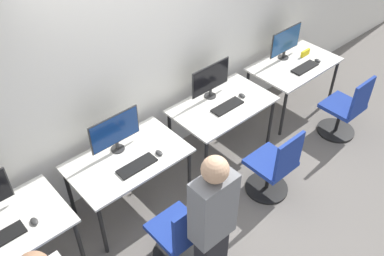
{
  "coord_description": "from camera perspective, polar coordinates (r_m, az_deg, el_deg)",
  "views": [
    {
      "loc": [
        -2.2,
        -2.33,
        3.65
      ],
      "look_at": [
        0.0,
        0.14,
        0.86
      ],
      "focal_mm": 40.0,
      "sensor_mm": 36.0,
      "label": 1
    }
  ],
  "objects": [
    {
      "name": "mouse_left",
      "position": [
        4.26,
        -4.41,
        -3.32
      ],
      "size": [
        0.06,
        0.09,
        0.03
      ],
      "color": "#333333",
      "rests_on": "desk_left"
    },
    {
      "name": "keyboard_right",
      "position": [
        4.86,
        4.74,
        2.89
      ],
      "size": [
        0.4,
        0.15,
        0.02
      ],
      "color": "black",
      "rests_on": "desk_right"
    },
    {
      "name": "placard_far_right",
      "position": [
        5.96,
        14.87,
        9.66
      ],
      "size": [
        0.16,
        0.03,
        0.08
      ],
      "color": "yellow",
      "rests_on": "desk_far_right"
    },
    {
      "name": "monitor_far_right",
      "position": [
        5.75,
        12.38,
        11.18
      ],
      "size": [
        0.55,
        0.14,
        0.42
      ],
      "color": "#2D2D2D",
      "rests_on": "desk_far_right"
    },
    {
      "name": "office_chair_far_right",
      "position": [
        5.68,
        19.72,
        2.05
      ],
      "size": [
        0.48,
        0.48,
        0.88
      ],
      "color": "black",
      "rests_on": "ground_plane"
    },
    {
      "name": "mouse_far_left",
      "position": [
        3.92,
        -20.3,
        -11.59
      ],
      "size": [
        0.06,
        0.09,
        0.03
      ],
      "color": "#333333",
      "rests_on": "desk_far_left"
    },
    {
      "name": "desk_right",
      "position": [
        4.95,
        4.07,
        2.52
      ],
      "size": [
        1.18,
        0.72,
        0.71
      ],
      "color": "silver",
      "rests_on": "ground_plane"
    },
    {
      "name": "monitor_left",
      "position": [
        4.22,
        -10.22,
        -0.44
      ],
      "size": [
        0.55,
        0.14,
        0.42
      ],
      "color": "#2D2D2D",
      "rests_on": "desk_left"
    },
    {
      "name": "office_chair_right",
      "position": [
        4.69,
        10.85,
        -5.4
      ],
      "size": [
        0.48,
        0.48,
        0.88
      ],
      "color": "black",
      "rests_on": "ground_plane"
    },
    {
      "name": "keyboard_far_right",
      "position": [
        5.7,
        14.81,
        7.79
      ],
      "size": [
        0.4,
        0.15,
        0.02
      ],
      "color": "black",
      "rests_on": "desk_far_right"
    },
    {
      "name": "keyboard_far_left",
      "position": [
        3.91,
        -24.17,
        -13.33
      ],
      "size": [
        0.4,
        0.15,
        0.02
      ],
      "color": "black",
      "rests_on": "desk_far_left"
    },
    {
      "name": "monitor_right",
      "position": [
        4.89,
        2.5,
        6.53
      ],
      "size": [
        0.55,
        0.14,
        0.42
      ],
      "color": "#2D2D2D",
      "rests_on": "desk_right"
    },
    {
      "name": "keyboard_left",
      "position": [
        4.16,
        -7.35,
        -5.02
      ],
      "size": [
        0.4,
        0.15,
        0.02
      ],
      "color": "black",
      "rests_on": "desk_left"
    },
    {
      "name": "office_chair_left",
      "position": [
        4.05,
        -1.56,
        -14.17
      ],
      "size": [
        0.48,
        0.48,
        0.88
      ],
      "color": "black",
      "rests_on": "ground_plane"
    },
    {
      "name": "ground_plane",
      "position": [
        4.85,
        1.14,
        -8.58
      ],
      "size": [
        20.0,
        20.0,
        0.0
      ],
      "primitive_type": "plane",
      "color": "slate"
    },
    {
      "name": "desk_left",
      "position": [
        4.32,
        -8.52,
        -4.65
      ],
      "size": [
        1.18,
        0.72,
        0.71
      ],
      "color": "silver",
      "rests_on": "ground_plane"
    },
    {
      "name": "person_left",
      "position": [
        3.5,
        2.73,
        -12.67
      ],
      "size": [
        0.36,
        0.21,
        1.59
      ],
      "color": "#232328",
      "rests_on": "ground_plane"
    },
    {
      "name": "wall_back",
      "position": [
        4.47,
        -6.08,
        9.7
      ],
      "size": [
        12.0,
        0.05,
        2.8
      ],
      "color": "silver",
      "rests_on": "ground_plane"
    },
    {
      "name": "mouse_far_right",
      "position": [
        5.88,
        16.4,
        8.62
      ],
      "size": [
        0.06,
        0.09,
        0.03
      ],
      "color": "#333333",
      "rests_on": "desk_far_right"
    },
    {
      "name": "mouse_right",
      "position": [
        5.03,
        6.7,
        4.33
      ],
      "size": [
        0.06,
        0.09,
        0.03
      ],
      "color": "#333333",
      "rests_on": "desk_right"
    },
    {
      "name": "desk_far_right",
      "position": [
        5.81,
        13.44,
        7.76
      ],
      "size": [
        1.18,
        0.72,
        0.71
      ],
      "color": "silver",
      "rests_on": "ground_plane"
    }
  ]
}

